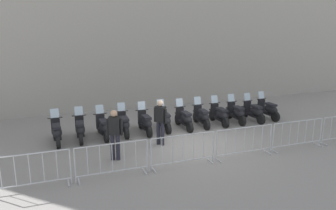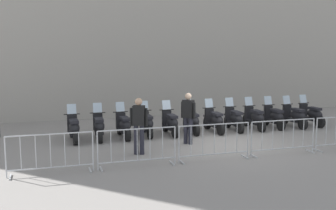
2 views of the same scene
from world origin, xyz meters
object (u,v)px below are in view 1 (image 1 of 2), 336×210
object	(u,v)px
barrier_segment_0	(30,172)
motorcycle_4	(145,123)
motorcycle_6	(184,119)
motorcycle_7	(202,117)
barrier_segment_2	(183,151)
officer_by_barriers	(115,132)
motorcycle_8	(220,115)
officer_near_row_end	(160,120)
motorcycle_9	(236,113)
motorcycle_1	(80,129)
motorcycle_5	(164,120)
barrier_segment_1	(112,161)
motorcycle_2	(103,127)
motorcycle_10	(254,112)
barrier_segment_3	(244,142)
motorcycle_0	(57,132)
motorcycle_3	(124,124)
barrier_segment_4	(298,135)
motorcycle_11	(268,110)

from	to	relation	value
barrier_segment_0	motorcycle_4	bearing A→B (deg)	50.31
motorcycle_6	motorcycle_7	world-z (taller)	same
barrier_segment_2	officer_by_barriers	size ratio (longest dim) A/B	1.24
motorcycle_7	barrier_segment_2	size ratio (longest dim) A/B	0.80
motorcycle_8	officer_near_row_end	bearing A→B (deg)	-144.88
motorcycle_4	motorcycle_7	size ratio (longest dim) A/B	1.00
barrier_segment_0	motorcycle_9	bearing A→B (deg)	33.30
motorcycle_1	motorcycle_5	bearing A→B (deg)	11.98
motorcycle_5	barrier_segment_1	bearing A→B (deg)	-117.86
motorcycle_9	motorcycle_2	bearing A→B (deg)	-168.99
motorcycle_7	motorcycle_10	bearing A→B (deg)	8.79
motorcycle_6	officer_by_barriers	xyz separation A→B (m)	(-3.01, -2.92, 0.53)
motorcycle_8	barrier_segment_3	world-z (taller)	motorcycle_8
motorcycle_0	motorcycle_1	xyz separation A→B (m)	(0.85, 0.21, 0.00)
barrier_segment_2	motorcycle_9	bearing A→B (deg)	51.58
motorcycle_2	barrier_segment_2	bearing A→B (deg)	-51.16
motorcycle_0	motorcycle_9	distance (m)	7.91
motorcycle_4	motorcycle_8	distance (m)	3.52
motorcycle_4	motorcycle_7	xyz separation A→B (m)	(2.58, 0.54, 0.00)
motorcycle_3	barrier_segment_1	size ratio (longest dim) A/B	0.80
motorcycle_10	barrier_segment_3	xyz separation A→B (m)	(-2.12, -4.04, 0.07)
motorcycle_4	officer_near_row_end	bearing A→B (deg)	-73.81
motorcycle_4	motorcycle_5	xyz separation A→B (m)	(0.84, 0.27, 0.00)
motorcycle_4	barrier_segment_4	world-z (taller)	motorcycle_4
motorcycle_5	motorcycle_11	bearing A→B (deg)	10.17
motorcycle_6	motorcycle_4	bearing A→B (deg)	-169.89
motorcycle_11	barrier_segment_2	bearing A→B (deg)	-137.76
motorcycle_10	motorcycle_11	xyz separation A→B (m)	(0.85, 0.27, 0.00)
motorcycle_2	motorcycle_5	size ratio (longest dim) A/B	0.99
motorcycle_3	motorcycle_7	distance (m)	3.52
motorcycle_4	motorcycle_11	xyz separation A→B (m)	(6.04, 1.21, 0.00)
motorcycle_0	motorcycle_5	xyz separation A→B (m)	(4.29, 0.94, 0.00)
motorcycle_7	barrier_segment_1	size ratio (longest dim) A/B	0.80
motorcycle_6	barrier_segment_2	xyz separation A→B (m)	(-0.89, -3.82, 0.07)
motorcycle_7	barrier_segment_0	size ratio (longest dim) A/B	0.80
motorcycle_1	motorcycle_8	size ratio (longest dim) A/B	1.00
motorcycle_1	motorcycle_6	bearing A→B (deg)	10.03
motorcycle_10	barrier_segment_0	world-z (taller)	motorcycle_10
motorcycle_2	motorcycle_7	bearing A→B (deg)	11.23
motorcycle_2	motorcycle_3	xyz separation A→B (m)	(0.84, 0.25, 0.00)
officer_near_row_end	motorcycle_6	bearing A→B (deg)	53.12
motorcycle_7	motorcycle_11	size ratio (longest dim) A/B	1.01
motorcycle_10	barrier_segment_4	xyz separation A→B (m)	(0.10, -3.62, 0.07)
motorcycle_11	barrier_segment_1	world-z (taller)	motorcycle_11
motorcycle_4	officer_near_row_end	distance (m)	1.59
motorcycle_8	motorcycle_10	distance (m)	1.76
motorcycle_9	officer_near_row_end	distance (m)	4.55
motorcycle_4	motorcycle_10	size ratio (longest dim) A/B	1.01
motorcycle_3	motorcycle_11	xyz separation A→B (m)	(6.93, 1.27, 0.00)
motorcycle_2	motorcycle_5	world-z (taller)	same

